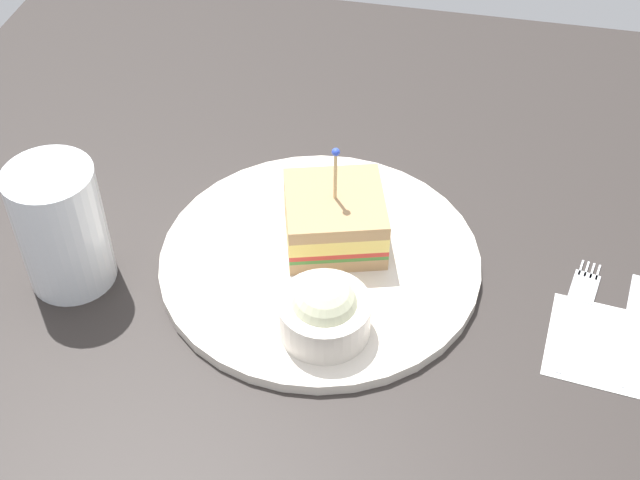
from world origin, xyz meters
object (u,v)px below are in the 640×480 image
(napkin, at_px, (599,344))
(fork, at_px, (580,301))
(drink_glass, at_px, (63,232))
(knife, at_px, (634,321))
(coleslaw_bowl, at_px, (324,312))
(sandwich_half_center, at_px, (335,218))
(plate, at_px, (320,260))

(napkin, relative_size, fork, 0.69)
(drink_glass, bearing_deg, knife, -84.53)
(coleslaw_bowl, relative_size, napkin, 0.82)
(coleslaw_bowl, distance_m, knife, 0.26)
(fork, bearing_deg, sandwich_half_center, 84.10)
(sandwich_half_center, bearing_deg, coleslaw_bowl, -173.06)
(coleslaw_bowl, bearing_deg, napkin, -79.85)
(fork, xyz_separation_m, knife, (-0.01, -0.04, 0.00))
(sandwich_half_center, bearing_deg, drink_glass, 110.77)
(sandwich_half_center, height_order, knife, sandwich_half_center)
(sandwich_half_center, distance_m, fork, 0.22)
(drink_glass, relative_size, knife, 0.91)
(plate, relative_size, knife, 2.22)
(napkin, distance_m, fork, 0.05)
(coleslaw_bowl, xyz_separation_m, napkin, (0.04, -0.22, -0.03))
(sandwich_half_center, xyz_separation_m, coleslaw_bowl, (-0.11, -0.01, -0.00))
(plate, xyz_separation_m, coleslaw_bowl, (-0.08, -0.02, 0.03))
(plate, xyz_separation_m, sandwich_half_center, (0.02, -0.01, 0.03))
(sandwich_half_center, xyz_separation_m, knife, (-0.04, -0.26, -0.03))
(sandwich_half_center, relative_size, napkin, 1.17)
(coleslaw_bowl, xyz_separation_m, knife, (0.07, -0.25, -0.03))
(plate, xyz_separation_m, drink_glass, (-0.06, 0.21, 0.05))
(plate, bearing_deg, fork, -89.51)
(coleslaw_bowl, relative_size, drink_glass, 0.64)
(coleslaw_bowl, bearing_deg, sandwich_half_center, 6.94)
(napkin, bearing_deg, knife, -43.93)
(plate, distance_m, drink_glass, 0.22)
(drink_glass, relative_size, fork, 0.88)
(napkin, bearing_deg, drink_glass, 92.00)
(napkin, relative_size, knife, 0.71)
(plate, relative_size, fork, 2.14)
(sandwich_half_center, distance_m, coleslaw_bowl, 0.11)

